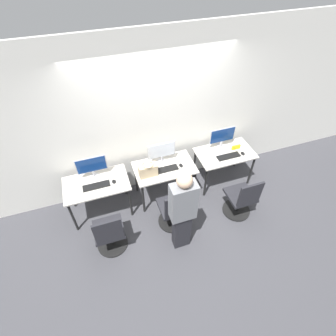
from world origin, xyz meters
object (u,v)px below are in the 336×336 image
Objects in this scene: office_chair_center at (174,211)px; keyboard_right at (228,156)px; monitor_center at (162,152)px; monitor_right at (222,136)px; mouse_center at (181,165)px; person_center at (183,211)px; handbag at (148,170)px; mouse_left at (114,182)px; monitor_left at (92,166)px; keyboard_left at (96,186)px; office_chair_left at (110,235)px; keyboard_center at (166,169)px; mouse_right at (243,153)px; office_chair_right at (241,200)px.

office_chair_center is 1.39m from keyboard_right.
monitor_right is at bearing 2.00° from monitor_center.
monitor_center reaches higher than mouse_center.
monitor_center is at bearing 86.24° from person_center.
mouse_left is at bearing 177.68° from handbag.
monitor_left is 5.31× the size of mouse_left.
keyboard_left is 0.47× the size of office_chair_left.
keyboard_center is 0.27× the size of person_center.
monitor_right reaches higher than keyboard_center.
office_chair_left is 2.53m from monitor_right.
monitor_left is 1.00× the size of monitor_right.
mouse_right is at bearing -1.57° from keyboard_left.
monitor_left is at bearing 172.83° from keyboard_right.
office_chair_right is (1.95, -0.76, -0.36)m from mouse_left.
office_chair_center is (-0.07, -0.82, -0.57)m from monitor_center.
office_chair_center is at bearing -119.43° from mouse_center.
monitor_left is at bearing -179.60° from monitor_right.
mouse_center is 0.94m from monitor_right.
mouse_left is at bearing -0.76° from keyboard_left.
mouse_center is at bearing 70.15° from person_center.
monitor_center is at bearing -178.00° from monitor_right.
mouse_left is at bearing -165.93° from monitor_center.
office_chair_center reaches higher than mouse_left.
keyboard_left is 1.15m from keyboard_center.
handbag reaches higher than mouse_left.
mouse_left is 1.00× the size of mouse_center.
office_chair_left is at bearing -153.03° from mouse_center.
person_center is (1.08, -1.21, -0.08)m from monitor_left.
office_chair_left is 1.87× the size of monitor_center.
office_chair_center is 1.60m from monitor_right.
office_chair_left is 1.00× the size of office_chair_center.
keyboard_center is 0.71m from office_chair_center.
office_chair_center is (0.80, -0.60, -0.36)m from mouse_left.
office_chair_left reaches higher than keyboard_center.
keyboard_center is at bearing 177.54° from keyboard_right.
keyboard_right is (2.31, -0.29, -0.22)m from monitor_left.
office_chair_left is 1.37m from keyboard_center.
office_chair_center is at bearing 88.66° from person_center.
monitor_right is (1.23, 1.23, 0.08)m from person_center.
handbag is at bearing -142.00° from monitor_center.
monitor_right is at bearing 35.22° from office_chair_center.
keyboard_right is (2.03, -0.05, -0.01)m from mouse_left.
monitor_center is 1.59× the size of handbag.
keyboard_right is (0.88, -0.05, -0.01)m from mouse_center.
handbag reaches higher than mouse_right.
monitor_right is (0.88, 0.26, 0.21)m from mouse_center.
keyboard_right is (1.22, 0.56, 0.35)m from office_chair_center.
person_center reaches higher than office_chair_center.
monitor_right is 1.59× the size of handbag.
monitor_center reaches higher than keyboard_right.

